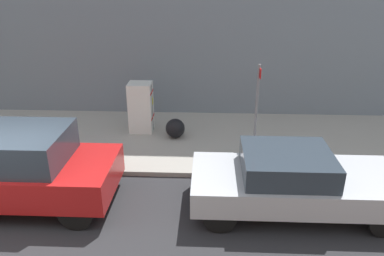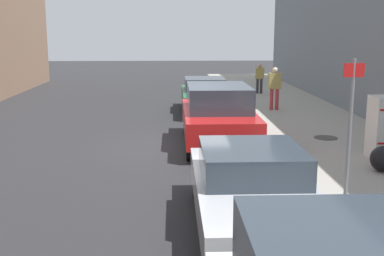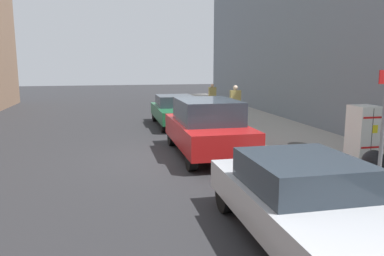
{
  "view_description": "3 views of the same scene",
  "coord_description": "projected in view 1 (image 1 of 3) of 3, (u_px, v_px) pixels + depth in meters",
  "views": [
    {
      "loc": [
        6.03,
        4.08,
        4.88
      ],
      "look_at": [
        -2.06,
        3.72,
        1.47
      ],
      "focal_mm": 35.0,
      "sensor_mm": 36.0,
      "label": 1
    },
    {
      "loc": [
        0.28,
        13.49,
        3.3
      ],
      "look_at": [
        -0.15,
        2.7,
        1.1
      ],
      "focal_mm": 45.0,
      "sensor_mm": 36.0,
      "label": 2
    },
    {
      "loc": [
        1.9,
        10.99,
        2.86
      ],
      "look_at": [
        -0.57,
        -0.3,
        0.86
      ],
      "focal_mm": 35.0,
      "sensor_mm": 36.0,
      "label": 3
    }
  ],
  "objects": [
    {
      "name": "parked_suv_red",
      "position": [
        13.0,
        167.0,
        8.22
      ],
      "size": [
        1.98,
        4.45,
        1.75
      ],
      "color": "red",
      "rests_on": "ground"
    },
    {
      "name": "trash_bag",
      "position": [
        175.0,
        128.0,
        11.47
      ],
      "size": [
        0.59,
        0.59,
        0.59
      ],
      "primitive_type": "sphere",
      "color": "black",
      "rests_on": "sidewalk_slab"
    },
    {
      "name": "ground_plane",
      "position": [
        5.0,
        231.0,
        7.61
      ],
      "size": [
        80.0,
        80.0,
        0.0
      ],
      "primitive_type": "plane",
      "color": "#28282B"
    },
    {
      "name": "parked_sedan_silver",
      "position": [
        293.0,
        180.0,
        8.03
      ],
      "size": [
        1.89,
        4.44,
        1.39
      ],
      "color": "silver",
      "rests_on": "ground"
    },
    {
      "name": "discarded_refrigerator",
      "position": [
        141.0,
        107.0,
        11.76
      ],
      "size": [
        0.67,
        0.73,
        1.58
      ],
      "color": "silver",
      "rests_on": "sidewalk_slab"
    },
    {
      "name": "street_sign_post",
      "position": [
        256.0,
        111.0,
        9.38
      ],
      "size": [
        0.36,
        0.07,
        2.7
      ],
      "color": "slate",
      "rests_on": "sidewalk_slab"
    },
    {
      "name": "sidewalk_slab",
      "position": [
        77.0,
        137.0,
        11.73
      ],
      "size": [
        4.41,
        44.0,
        0.13
      ],
      "primitive_type": "cube",
      "color": "#9E998E",
      "rests_on": "ground"
    },
    {
      "name": "manhole_cover",
      "position": [
        62.0,
        137.0,
        11.53
      ],
      "size": [
        0.7,
        0.7,
        0.02
      ],
      "primitive_type": "cylinder",
      "color": "#47443F",
      "rests_on": "sidewalk_slab"
    }
  ]
}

